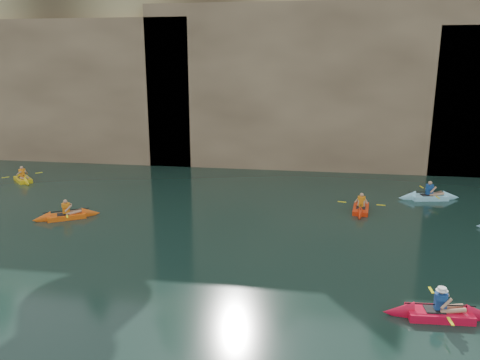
# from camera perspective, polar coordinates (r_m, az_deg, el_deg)

# --- Properties ---
(cliff) EXTENTS (70.00, 16.00, 12.00)m
(cliff) POSITION_cam_1_polar(r_m,az_deg,el_deg) (40.08, 7.01, 12.34)
(cliff) COLOR tan
(cliff) RESTS_ON ground
(cliff_slab_west) EXTENTS (26.00, 2.40, 10.56)m
(cliff_slab_west) POSITION_cam_1_polar(r_m,az_deg,el_deg) (39.20, -24.73, 10.06)
(cliff_slab_west) COLOR tan
(cliff_slab_west) RESTS_ON ground
(cliff_slab_center) EXTENTS (24.00, 2.40, 11.40)m
(cliff_slab_center) POSITION_cam_1_polar(r_m,az_deg,el_deg) (32.67, 10.02, 11.26)
(cliff_slab_center) COLOR tan
(cliff_slab_center) RESTS_ON ground
(sea_cave_west) EXTENTS (4.50, 1.00, 4.00)m
(sea_cave_west) POSITION_cam_1_polar(r_m,az_deg,el_deg) (37.90, -22.22, 5.19)
(sea_cave_west) COLOR black
(sea_cave_west) RESTS_ON ground
(sea_cave_center) EXTENTS (3.50, 1.00, 3.20)m
(sea_cave_center) POSITION_cam_1_polar(r_m,az_deg,el_deg) (32.97, -0.79, 4.32)
(sea_cave_center) COLOR black
(sea_cave_center) RESTS_ON ground
(sea_cave_east) EXTENTS (5.00, 1.00, 4.50)m
(sea_cave_east) POSITION_cam_1_polar(r_m,az_deg,el_deg) (33.45, 23.63, 4.39)
(sea_cave_east) COLOR black
(sea_cave_east) RESTS_ON ground
(main_kayaker) EXTENTS (3.30, 2.23, 1.21)m
(main_kayaker) POSITION_cam_1_polar(r_m,az_deg,el_deg) (15.47, 23.12, -14.67)
(main_kayaker) COLOR red
(main_kayaker) RESTS_ON ground
(kayaker_orange) EXTENTS (3.00, 2.23, 1.18)m
(kayaker_orange) POSITION_cam_1_polar(r_m,az_deg,el_deg) (23.97, -20.38, -4.09)
(kayaker_orange) COLOR #F55B0F
(kayaker_orange) RESTS_ON ground
(kayaker_red_far) EXTENTS (2.31, 3.25, 1.17)m
(kayaker_red_far) POSITION_cam_1_polar(r_m,az_deg,el_deg) (24.33, 14.52, -3.36)
(kayaker_red_far) COLOR red
(kayaker_red_far) RESTS_ON ground
(kayaker_yellow) EXTENTS (2.64, 2.55, 1.21)m
(kayaker_yellow) POSITION_cam_1_polar(r_m,az_deg,el_deg) (32.29, -24.94, 0.11)
(kayaker_yellow) COLOR yellow
(kayaker_yellow) RESTS_ON ground
(kayaker_ltblue_mid) EXTENTS (3.45, 2.48, 1.28)m
(kayaker_ltblue_mid) POSITION_cam_1_polar(r_m,az_deg,el_deg) (27.49, 22.02, -1.89)
(kayaker_ltblue_mid) COLOR #98E9FF
(kayaker_ltblue_mid) RESTS_ON ground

